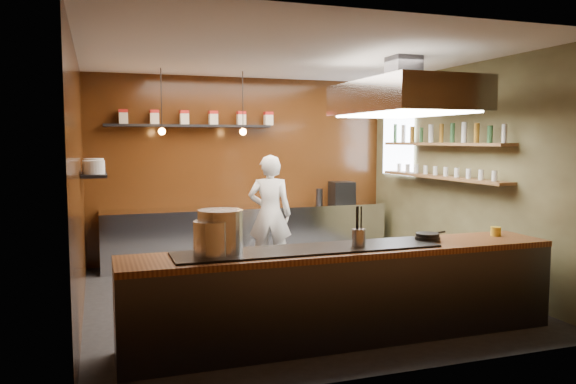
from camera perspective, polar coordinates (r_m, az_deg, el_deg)
name	(u,v)px	position (r m, az deg, el deg)	size (l,w,h in m)	color
floor	(293,296)	(7.23, 0.49, -10.57)	(5.00, 5.00, 0.00)	black
back_wall	(243,169)	(9.36, -4.59, 2.36)	(5.00, 5.00, 0.00)	#3B1F0A
left_wall	(78,183)	(6.58, -20.51, 0.82)	(5.00, 5.00, 0.00)	#3B1F0A
right_wall	(463,175)	(8.14, 17.34, 1.71)	(5.00, 5.00, 0.00)	#464127
ceiling	(293,56)	(7.03, 0.51, 13.68)	(5.00, 5.00, 0.00)	silver
window_pane	(398,145)	(9.53, 11.10, 4.74)	(1.00, 1.00, 0.00)	white
prep_counter	(249,234)	(9.16, -4.03, -4.31)	(4.60, 0.65, 0.90)	silver
pass_counter	(346,293)	(5.67, 5.91, -10.17)	(4.40, 0.72, 0.94)	#38383D
tin_shelf	(189,126)	(9.03, -9.98, 6.64)	(2.60, 0.26, 0.04)	black
plate_shelf	(94,174)	(7.57, -19.11, 1.78)	(0.30, 1.40, 0.04)	black
bottle_shelf_upper	(441,144)	(8.28, 15.30, 4.72)	(0.26, 2.80, 0.04)	brown
bottle_shelf_lower	(440,177)	(8.30, 15.22, 1.48)	(0.26, 2.80, 0.04)	brown
extractor_hood	(403,97)	(7.16, 11.61, 9.43)	(1.20, 2.00, 0.72)	#38383D
pendant_left	(162,128)	(8.31, -12.69, 6.38)	(0.10, 0.10, 0.95)	black
pendant_right	(243,128)	(8.52, -4.59, 6.46)	(0.10, 0.10, 0.95)	black
storage_tins	(199,118)	(9.06, -9.05, 7.48)	(2.43, 0.13, 0.22)	beige
plate_stacks	(94,166)	(7.57, -19.13, 2.54)	(0.26, 1.16, 0.16)	silver
bottles	(441,134)	(8.28, 15.32, 5.69)	(0.06, 2.66, 0.24)	silver
wine_glasses	(440,171)	(8.30, 15.23, 2.06)	(0.07, 2.37, 0.13)	silver
stockpot_large	(220,231)	(5.19, -6.90, -4.01)	(0.41, 0.41, 0.40)	#BABCC1
stockpot_small	(212,238)	(5.11, -7.74, -4.66)	(0.33, 0.33, 0.31)	silver
utensil_crock	(359,238)	(5.54, 7.19, -4.62)	(0.13, 0.13, 0.17)	#B4B7BB
frying_pan	(428,236)	(6.07, 14.02, -4.38)	(0.42, 0.26, 0.07)	black
butter_jar	(496,231)	(6.62, 20.35, -3.76)	(0.11, 0.11, 0.10)	gold
espresso_machine	(342,193)	(9.56, 5.49, -0.07)	(0.37, 0.35, 0.37)	black
chef	(270,214)	(8.34, -1.85, -2.26)	(0.64, 0.42, 1.76)	silver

